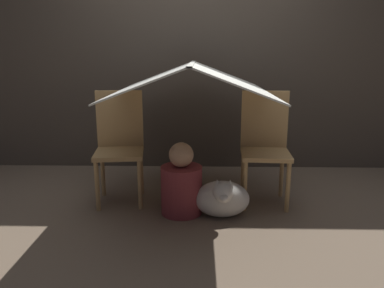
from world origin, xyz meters
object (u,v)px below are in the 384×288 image
Objects in this scene: chair_right at (265,143)px; chair_left at (120,142)px; person_front at (181,185)px; dog at (222,198)px.

chair_left is at bearing -176.55° from chair_right.
chair_left is 1.62× the size of person_front.
dog is at bearing -15.08° from person_front.
chair_left is 1.00m from dog.
chair_right is at bearing 45.11° from dog.
chair_left reaches higher than person_front.
chair_left is at bearing 156.37° from dog.
person_front is 0.34m from dog.
person_front is at bearing 164.92° from dog.
chair_left is 0.67m from person_front.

